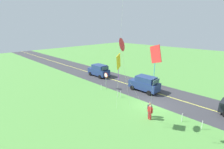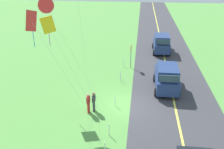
{
  "view_description": "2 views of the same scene",
  "coord_description": "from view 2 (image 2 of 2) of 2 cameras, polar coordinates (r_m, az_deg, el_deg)",
  "views": [
    {
      "loc": [
        -8.43,
        15.31,
        8.95
      ],
      "look_at": [
        4.28,
        2.28,
        3.53
      ],
      "focal_mm": 25.26,
      "sensor_mm": 36.0,
      "label": 1
    },
    {
      "loc": [
        -16.61,
        -1.06,
        10.16
      ],
      "look_at": [
        1.31,
        1.12,
        2.05
      ],
      "focal_mm": 39.06,
      "sensor_mm": 36.0,
      "label": 2
    }
  ],
  "objects": [
    {
      "name": "fence_post_2",
      "position": [
        16.14,
        -0.73,
        -12.78
      ],
      "size": [
        0.05,
        0.05,
        0.9
      ],
      "primitive_type": "cylinder",
      "color": "silver",
      "rests_on": "ground"
    },
    {
      "name": "fence_post_1",
      "position": [
        14.76,
        -1.7,
        -16.94
      ],
      "size": [
        0.05,
        0.05,
        0.9
      ],
      "primitive_type": "cylinder",
      "color": "silver",
      "rests_on": "ground"
    },
    {
      "name": "asphalt_road",
      "position": [
        19.69,
        14.63,
        -7.73
      ],
      "size": [
        120.0,
        7.0,
        0.0
      ],
      "primitive_type": "cube",
      "color": "#38383D",
      "rests_on": "ground"
    },
    {
      "name": "fence_post_3",
      "position": [
        19.15,
        0.72,
        -6.25
      ],
      "size": [
        0.05,
        0.05,
        0.9
      ],
      "primitive_type": "cylinder",
      "color": "silver",
      "rests_on": "ground"
    },
    {
      "name": "person_adult_near",
      "position": [
        18.24,
        -5.56,
        -6.55
      ],
      "size": [
        0.58,
        0.22,
        1.6
      ],
      "rotation": [
        0.0,
        0.0,
        1.95
      ],
      "color": "red",
      "rests_on": "ground"
    },
    {
      "name": "car_suv_foreground",
      "position": [
        21.95,
        12.68,
        -0.64
      ],
      "size": [
        4.4,
        2.12,
        2.24
      ],
      "color": "navy",
      "rests_on": "ground"
    },
    {
      "name": "kite_yellow_high",
      "position": [
        18.1,
        -15.17,
        15.27
      ],
      "size": [
        1.52,
        3.69,
        8.17
      ],
      "color": "silver",
      "rests_on": "ground"
    },
    {
      "name": "fence_post_5",
      "position": [
        23.53,
        2.03,
        -0.18
      ],
      "size": [
        0.05,
        0.05,
        0.9
      ],
      "primitive_type": "cylinder",
      "color": "silver",
      "rests_on": "ground"
    },
    {
      "name": "kite_blue_mid",
      "position": [
        18.54,
        -14.63,
        10.83
      ],
      "size": [
        1.55,
        3.98,
        6.91
      ],
      "color": "silver",
      "rests_on": "ground"
    },
    {
      "name": "fence_post_4",
      "position": [
        23.06,
        1.92,
        -0.7
      ],
      "size": [
        0.05,
        0.05,
        0.9
      ],
      "primitive_type": "cylinder",
      "color": "silver",
      "rests_on": "ground"
    },
    {
      "name": "road_centre_stripe",
      "position": [
        19.69,
        14.63,
        -7.72
      ],
      "size": [
        120.0,
        0.16,
        0.0
      ],
      "primitive_type": "cube",
      "color": "#E5E04C",
      "rests_on": "asphalt_road"
    },
    {
      "name": "car_parked_east_near",
      "position": [
        31.65,
        11.52,
        7.19
      ],
      "size": [
        4.4,
        2.12,
        2.24
      ],
      "color": "navy",
      "rests_on": "ground"
    },
    {
      "name": "person_adult_companion",
      "position": [
        18.4,
        -4.28,
        -6.21
      ],
      "size": [
        0.58,
        0.22,
        1.6
      ],
      "rotation": [
        0.0,
        0.0,
        5.44
      ],
      "color": "#3F3F47",
      "rests_on": "ground"
    },
    {
      "name": "kite_red_low",
      "position": [
        15.39,
        -18.16,
        11.37
      ],
      "size": [
        2.23,
        2.98,
        7.88
      ],
      "color": "silver",
      "rests_on": "ground"
    },
    {
      "name": "fence_post_6",
      "position": [
        26.59,
        2.67,
        2.76
      ],
      "size": [
        0.05,
        0.05,
        0.9
      ],
      "primitive_type": "cylinder",
      "color": "silver",
      "rests_on": "ground"
    },
    {
      "name": "ground_plane",
      "position": [
        19.52,
        2.83,
        -7.35
      ],
      "size": [
        120.0,
        120.0,
        0.1
      ],
      "primitive_type": "cube",
      "color": "#549342"
    },
    {
      "name": "stop_sign",
      "position": [
        25.86,
        4.46,
        5.29
      ],
      "size": [
        0.76,
        0.08,
        2.56
      ],
      "color": "gray",
      "rests_on": "ground"
    }
  ]
}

